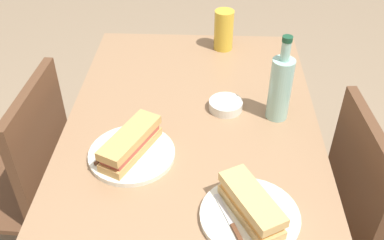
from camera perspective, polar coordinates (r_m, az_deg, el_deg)
dining_table at (r=1.42m, az=0.00°, el=-4.20°), size 1.18×0.77×0.73m
chair_far at (r=1.63m, az=-21.05°, el=-6.81°), size 0.42×0.42×0.85m
chair_near at (r=1.52m, az=22.72°, el=-11.39°), size 0.43×0.43×0.85m
plate_near at (r=1.09m, az=7.46°, el=-12.21°), size 0.24×0.24×0.01m
baguette_sandwich_near at (r=1.06m, az=7.65°, el=-10.79°), size 0.21×0.16×0.07m
knife_near at (r=1.06m, az=5.23°, el=-13.36°), size 0.17×0.08×0.01m
plate_far at (r=1.25m, az=-7.77°, el=-4.39°), size 0.24×0.24×0.01m
baguette_sandwich_far at (r=1.22m, az=-7.93°, el=-2.96°), size 0.22×0.16×0.07m
knife_far at (r=1.26m, az=-10.15°, el=-3.53°), size 0.17×0.09×0.01m
water_bottle at (r=1.34m, az=11.33°, el=4.18°), size 0.07×0.07×0.28m
beer_glass at (r=1.71m, az=4.12°, el=11.51°), size 0.07×0.07×0.15m
olive_bowl at (r=1.41m, az=4.37°, el=1.92°), size 0.11×0.11×0.03m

